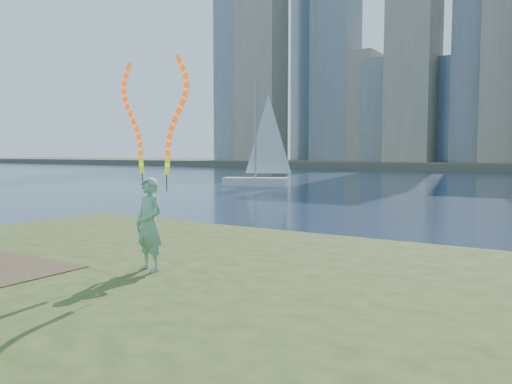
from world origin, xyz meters
The scene contains 4 objects.
ground centered at (0.00, 0.00, 0.00)m, with size 320.00×320.00×0.00m, color #17233A.
grassy_knoll centered at (0.00, -2.30, 0.34)m, with size 20.00×18.00×0.80m.
woman_with_ribbons centered at (0.55, -1.29, 2.21)m, with size 2.05×0.49×4.04m.
sailboat centered at (-15.70, 28.99, 1.55)m, with size 5.88×3.60×8.99m.
Camera 1 is at (6.71, -7.72, 2.89)m, focal length 35.00 mm.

